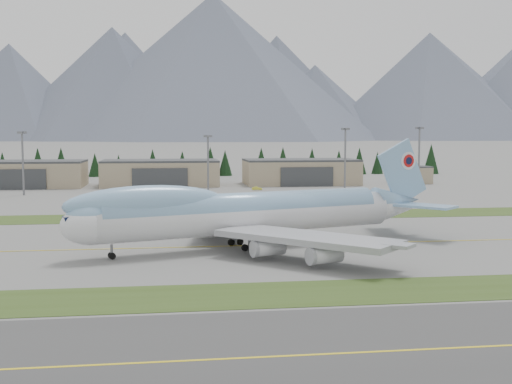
{
  "coord_description": "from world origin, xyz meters",
  "views": [
    {
      "loc": [
        -11.63,
        -121.6,
        21.52
      ],
      "look_at": [
        8.7,
        26.8,
        8.0
      ],
      "focal_mm": 45.0,
      "sensor_mm": 36.0,
      "label": 1
    }
  ],
  "objects": [
    {
      "name": "asphalt_taxiway",
      "position": [
        0.0,
        -62.0,
        0.0
      ],
      "size": [
        400.0,
        32.0,
        0.04
      ],
      "primitive_type": "cube",
      "color": "#373737",
      "rests_on": "ground"
    },
    {
      "name": "floodlight_masts",
      "position": [
        -17.39,
        111.77,
        16.03
      ],
      "size": [
        183.03,
        7.21,
        24.25
      ],
      "color": "slate",
      "rests_on": "ground"
    },
    {
      "name": "grass_strip_far",
      "position": [
        0.0,
        45.0,
        0.0
      ],
      "size": [
        400.0,
        18.0,
        0.08
      ],
      "primitive_type": "cube",
      "color": "#374D1B",
      "rests_on": "ground"
    },
    {
      "name": "hangar_center",
      "position": [
        -15.0,
        149.9,
        5.39
      ],
      "size": [
        48.0,
        26.6,
        10.8
      ],
      "color": "gray",
      "rests_on": "ground"
    },
    {
      "name": "service_vehicle_a",
      "position": [
        -21.89,
        116.53,
        0.0
      ],
      "size": [
        1.58,
        3.16,
        1.04
      ],
      "primitive_type": "imported",
      "rotation": [
        0.0,
        0.0,
        -0.12
      ],
      "color": "silver",
      "rests_on": "ground"
    },
    {
      "name": "conifer_belt",
      "position": [
        8.12,
        212.67,
        6.94
      ],
      "size": [
        272.92,
        14.76,
        16.36
      ],
      "color": "black",
      "rests_on": "ground"
    },
    {
      "name": "ground",
      "position": [
        0.0,
        0.0,
        0.0
      ],
      "size": [
        7000.0,
        7000.0,
        0.0
      ],
      "primitive_type": "plane",
      "color": "slate",
      "rests_on": "ground"
    },
    {
      "name": "hangar_right",
      "position": [
        45.0,
        149.9,
        5.39
      ],
      "size": [
        48.0,
        26.6,
        10.8
      ],
      "color": "gray",
      "rests_on": "ground"
    },
    {
      "name": "control_shed",
      "position": [
        95.0,
        148.0,
        3.8
      ],
      "size": [
        14.0,
        12.0,
        7.6
      ],
      "color": "gray",
      "rests_on": "ground"
    },
    {
      "name": "taxiway_line_main",
      "position": [
        0.0,
        0.0,
        0.0
      ],
      "size": [
        400.0,
        0.4,
        0.02
      ],
      "primitive_type": "cube",
      "color": "yellow",
      "rests_on": "ground"
    },
    {
      "name": "service_vehicle_c",
      "position": [
        49.18,
        140.0,
        0.0
      ],
      "size": [
        2.84,
        4.0,
        1.08
      ],
      "primitive_type": "imported",
      "rotation": [
        0.0,
        0.0,
        -0.4
      ],
      "color": "#B6B6BB",
      "rests_on": "ground"
    },
    {
      "name": "grass_strip_near",
      "position": [
        0.0,
        -38.0,
        0.0
      ],
      "size": [
        400.0,
        14.0,
        0.08
      ],
      "primitive_type": "cube",
      "color": "#374D1B",
      "rests_on": "ground"
    },
    {
      "name": "mountain_ridge_rear",
      "position": [
        179.15,
        2900.0,
        253.4
      ],
      "size": [
        4491.48,
        1030.49,
        515.24
      ],
      "color": "#485160",
      "rests_on": "ground"
    },
    {
      "name": "boeing_747_freighter",
      "position": [
        2.9,
        -1.94,
        6.8
      ],
      "size": [
        77.95,
        64.36,
        20.63
      ],
      "rotation": [
        0.0,
        0.0,
        0.31
      ],
      "color": "silver",
      "rests_on": "ground"
    },
    {
      "name": "service_vehicle_b",
      "position": [
        22.21,
        122.72,
        0.0
      ],
      "size": [
        4.27,
        2.04,
        1.35
      ],
      "primitive_type": "imported",
      "rotation": [
        0.0,
        0.0,
        1.42
      ],
      "color": "gold",
      "rests_on": "ground"
    },
    {
      "name": "mountain_ridge_front",
      "position": [
        -1.3,
        2218.44,
        231.46
      ],
      "size": [
        4359.37,
        1226.13,
        516.4
      ],
      "color": "#485160",
      "rests_on": "ground"
    },
    {
      "name": "hangar_left",
      "position": [
        -70.0,
        149.9,
        5.39
      ],
      "size": [
        48.0,
        26.6,
        10.8
      ],
      "color": "gray",
      "rests_on": "ground"
    },
    {
      "name": "taxiway_line_near",
      "position": [
        0.0,
        -62.0,
        0.0
      ],
      "size": [
        400.0,
        0.4,
        0.02
      ],
      "primitive_type": "cube",
      "color": "yellow",
      "rests_on": "ground"
    }
  ]
}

